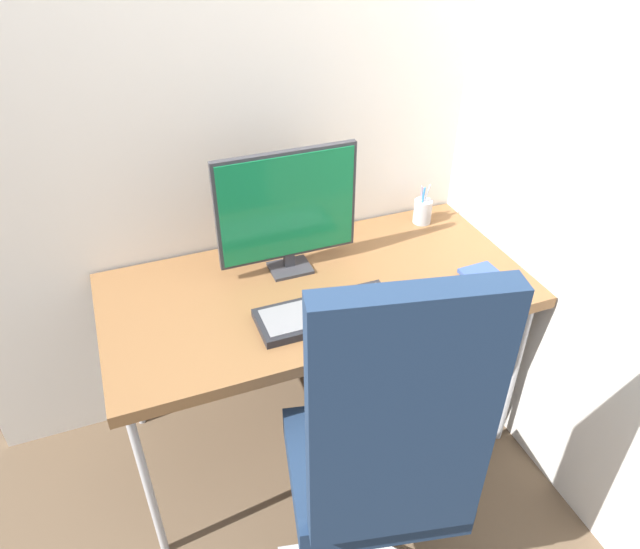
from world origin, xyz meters
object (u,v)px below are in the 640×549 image
(notebook, at_px, (491,282))
(pen_holder, at_px, (423,211))
(office_chair, at_px, (382,456))
(filing_cabinet, at_px, (414,342))
(keyboard, at_px, (327,312))
(mouse, at_px, (442,291))
(monitor, at_px, (287,209))

(notebook, bearing_deg, pen_holder, 89.30)
(office_chair, xyz_separation_m, notebook, (0.64, 0.46, 0.11))
(pen_holder, bearing_deg, filing_cabinet, -115.66)
(office_chair, bearing_deg, keyboard, 85.96)
(filing_cabinet, bearing_deg, notebook, -64.56)
(filing_cabinet, relative_size, keyboard, 1.36)
(filing_cabinet, bearing_deg, keyboard, -157.02)
(office_chair, height_order, mouse, office_chair)
(keyboard, height_order, mouse, mouse)
(keyboard, height_order, pen_holder, pen_holder)
(mouse, bearing_deg, office_chair, -144.77)
(office_chair, relative_size, notebook, 6.01)
(notebook, bearing_deg, filing_cabinet, 113.09)
(monitor, relative_size, pen_holder, 2.94)
(filing_cabinet, distance_m, keyboard, 0.70)
(monitor, relative_size, mouse, 5.04)
(keyboard, bearing_deg, notebook, -4.32)
(monitor, distance_m, mouse, 0.60)
(mouse, relative_size, pen_holder, 0.58)
(monitor, bearing_deg, filing_cabinet, -11.12)
(keyboard, bearing_deg, office_chair, -94.04)
(office_chair, distance_m, keyboard, 0.52)
(keyboard, xyz_separation_m, notebook, (0.60, -0.05, -0.01))
(filing_cabinet, bearing_deg, mouse, -107.23)
(office_chair, xyz_separation_m, monitor, (0.01, 0.81, 0.34))
(keyboard, bearing_deg, monitor, 94.75)
(monitor, xyz_separation_m, mouse, (0.43, -0.35, -0.23))
(pen_holder, relative_size, notebook, 0.78)
(filing_cabinet, relative_size, pen_holder, 3.68)
(mouse, height_order, notebook, mouse)
(office_chair, xyz_separation_m, keyboard, (0.04, 0.50, 0.11))
(filing_cabinet, xyz_separation_m, notebook, (0.12, -0.25, 0.45))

